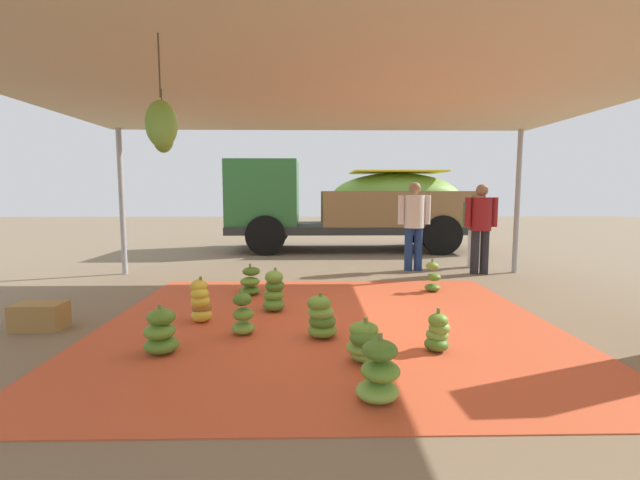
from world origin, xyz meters
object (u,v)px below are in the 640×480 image
banana_bunch_9 (274,292)px  crate_0 (40,316)px  banana_bunch_2 (321,318)px  worker_0 (481,222)px  banana_bunch_1 (433,278)px  cargo_truck_main (347,203)px  banana_bunch_3 (250,282)px  banana_bunch_5 (438,333)px  worker_2 (477,222)px  banana_bunch_7 (201,302)px  worker_1 (414,219)px  banana_bunch_0 (379,373)px  banana_bunch_6 (161,333)px  banana_bunch_8 (243,316)px  banana_bunch_4 (366,343)px

banana_bunch_9 → crate_0: 2.74m
banana_bunch_9 → crate_0: banana_bunch_9 is taller
banana_bunch_2 → worker_0: bearing=49.7°
banana_bunch_1 → cargo_truck_main: bearing=100.3°
banana_bunch_3 → banana_bunch_5: bearing=-47.8°
worker_2 → banana_bunch_7: bearing=-141.0°
cargo_truck_main → worker_0: (2.28, -3.66, -0.27)m
banana_bunch_3 → worker_0: size_ratio=0.28×
crate_0 → worker_1: bearing=35.6°
banana_bunch_5 → worker_2: bearing=65.7°
banana_bunch_3 → banana_bunch_9: bearing=-64.3°
banana_bunch_0 → banana_bunch_5: size_ratio=1.24×
banana_bunch_6 → worker_2: 7.02m
cargo_truck_main → worker_2: cargo_truck_main is taller
banana_bunch_2 → worker_1: (1.95, 4.10, 0.81)m
banana_bunch_6 → banana_bunch_8: (0.72, 0.54, 0.01)m
banana_bunch_3 → banana_bunch_2: bearing=-62.6°
banana_bunch_0 → banana_bunch_7: (-1.84, 2.08, 0.02)m
banana_bunch_2 → banana_bunch_6: 1.63m
banana_bunch_0 → banana_bunch_1: same height
banana_bunch_0 → banana_bunch_6: bearing=152.1°
banana_bunch_7 → banana_bunch_9: 0.97m
banana_bunch_8 → worker_1: worker_1 is taller
banana_bunch_7 → banana_bunch_8: banana_bunch_7 is taller
banana_bunch_7 → cargo_truck_main: 7.23m
banana_bunch_3 → banana_bunch_7: (-0.41, -1.40, 0.05)m
banana_bunch_4 → banana_bunch_5: banana_bunch_5 is taller
banana_bunch_3 → worker_2: 5.11m
banana_bunch_1 → banana_bunch_9: bearing=-155.7°
banana_bunch_2 → cargo_truck_main: size_ratio=0.08×
banana_bunch_1 → banana_bunch_6: (-3.39, -2.60, -0.01)m
banana_bunch_0 → banana_bunch_5: 1.30m
banana_bunch_8 → worker_0: worker_0 is taller
banana_bunch_3 → banana_bunch_9: size_ratio=0.83×
banana_bunch_2 → worker_1: size_ratio=0.28×
banana_bunch_3 → banana_bunch_8: banana_bunch_8 is taller
banana_bunch_5 → worker_2: worker_2 is taller
banana_bunch_1 → banana_bunch_7: 3.62m
banana_bunch_9 → cargo_truck_main: cargo_truck_main is taller
banana_bunch_1 → crate_0: banana_bunch_1 is taller
banana_bunch_1 → worker_0: size_ratio=0.31×
banana_bunch_2 → banana_bunch_9: (-0.60, 1.09, 0.04)m
banana_bunch_2 → banana_bunch_7: (-1.45, 0.61, 0.03)m
worker_1 → banana_bunch_7: bearing=-134.2°
banana_bunch_2 → worker_2: worker_2 is taller
banana_bunch_6 → banana_bunch_7: banana_bunch_7 is taller
cargo_truck_main → crate_0: cargo_truck_main is taller
banana_bunch_1 → banana_bunch_7: bearing=-154.3°
banana_bunch_3 → banana_bunch_9: 1.02m
worker_0 → crate_0: bearing=-152.4°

